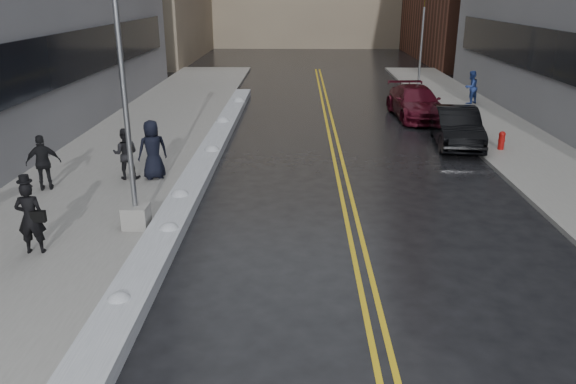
{
  "coord_description": "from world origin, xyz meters",
  "views": [
    {
      "loc": [
        0.99,
        -11.66,
        6.08
      ],
      "look_at": [
        0.73,
        1.62,
        1.3
      ],
      "focal_mm": 35.0,
      "sensor_mm": 36.0,
      "label": 1
    }
  ],
  "objects_px": {
    "pedestrian_c": "(153,150)",
    "car_black": "(456,127)",
    "traffic_signal": "(422,37)",
    "pedestrian_d": "(44,163)",
    "lamppost": "(129,140)",
    "car_maroon": "(416,103)",
    "fire_hydrant": "(502,139)",
    "pedestrian_fedora": "(30,218)",
    "pedestrian_east": "(471,87)",
    "pedestrian_b": "(126,154)"
  },
  "relations": [
    {
      "from": "pedestrian_c",
      "to": "car_maroon",
      "type": "relative_size",
      "value": 0.37
    },
    {
      "from": "pedestrian_b",
      "to": "car_black",
      "type": "height_order",
      "value": "pedestrian_b"
    },
    {
      "from": "fire_hydrant",
      "to": "pedestrian_d",
      "type": "distance_m",
      "value": 16.75
    },
    {
      "from": "pedestrian_c",
      "to": "pedestrian_east",
      "type": "xyz_separation_m",
      "value": [
        14.31,
        13.48,
        -0.09
      ]
    },
    {
      "from": "pedestrian_fedora",
      "to": "pedestrian_c",
      "type": "height_order",
      "value": "pedestrian_c"
    },
    {
      "from": "lamppost",
      "to": "pedestrian_b",
      "type": "bearing_deg",
      "value": 109.28
    },
    {
      "from": "pedestrian_d",
      "to": "car_maroon",
      "type": "height_order",
      "value": "pedestrian_d"
    },
    {
      "from": "lamppost",
      "to": "fire_hydrant",
      "type": "bearing_deg",
      "value": 33.04
    },
    {
      "from": "pedestrian_b",
      "to": "pedestrian_east",
      "type": "distance_m",
      "value": 20.34
    },
    {
      "from": "car_black",
      "to": "pedestrian_c",
      "type": "bearing_deg",
      "value": -150.41
    },
    {
      "from": "pedestrian_fedora",
      "to": "car_black",
      "type": "distance_m",
      "value": 16.71
    },
    {
      "from": "lamppost",
      "to": "car_black",
      "type": "height_order",
      "value": "lamppost"
    },
    {
      "from": "pedestrian_fedora",
      "to": "lamppost",
      "type": "bearing_deg",
      "value": -149.19
    },
    {
      "from": "lamppost",
      "to": "pedestrian_d",
      "type": "bearing_deg",
      "value": 141.37
    },
    {
      "from": "pedestrian_b",
      "to": "pedestrian_d",
      "type": "relative_size",
      "value": 0.97
    },
    {
      "from": "pedestrian_east",
      "to": "car_maroon",
      "type": "distance_m",
      "value": 4.78
    },
    {
      "from": "traffic_signal",
      "to": "pedestrian_d",
      "type": "height_order",
      "value": "traffic_signal"
    },
    {
      "from": "fire_hydrant",
      "to": "car_maroon",
      "type": "height_order",
      "value": "car_maroon"
    },
    {
      "from": "pedestrian_east",
      "to": "car_maroon",
      "type": "relative_size",
      "value": 0.34
    },
    {
      "from": "fire_hydrant",
      "to": "traffic_signal",
      "type": "xyz_separation_m",
      "value": [
        -0.5,
        14.0,
        2.85
      ]
    },
    {
      "from": "pedestrian_c",
      "to": "car_black",
      "type": "relative_size",
      "value": 0.42
    },
    {
      "from": "lamppost",
      "to": "car_black",
      "type": "distance_m",
      "value": 14.26
    },
    {
      "from": "fire_hydrant",
      "to": "traffic_signal",
      "type": "relative_size",
      "value": 0.12
    },
    {
      "from": "pedestrian_b",
      "to": "pedestrian_c",
      "type": "distance_m",
      "value": 0.91
    },
    {
      "from": "pedestrian_b",
      "to": "pedestrian_c",
      "type": "xyz_separation_m",
      "value": [
        0.9,
        0.03,
        0.13
      ]
    },
    {
      "from": "pedestrian_c",
      "to": "traffic_signal",
      "type": "bearing_deg",
      "value": -151.63
    },
    {
      "from": "pedestrian_d",
      "to": "car_black",
      "type": "bearing_deg",
      "value": -176.57
    },
    {
      "from": "pedestrian_east",
      "to": "fire_hydrant",
      "type": "bearing_deg",
      "value": 45.09
    },
    {
      "from": "pedestrian_east",
      "to": "car_black",
      "type": "xyz_separation_m",
      "value": [
        -2.98,
        -8.45,
        -0.27
      ]
    },
    {
      "from": "pedestrian_b",
      "to": "pedestrian_fedora",
      "type": "bearing_deg",
      "value": 78.93
    },
    {
      "from": "pedestrian_c",
      "to": "pedestrian_east",
      "type": "height_order",
      "value": "pedestrian_c"
    },
    {
      "from": "fire_hydrant",
      "to": "pedestrian_east",
      "type": "bearing_deg",
      "value": 81.23
    },
    {
      "from": "pedestrian_fedora",
      "to": "car_maroon",
      "type": "relative_size",
      "value": 0.33
    },
    {
      "from": "lamppost",
      "to": "pedestrian_d",
      "type": "xyz_separation_m",
      "value": [
        -3.66,
        2.93,
        -1.5
      ]
    },
    {
      "from": "car_black",
      "to": "pedestrian_east",
      "type": "bearing_deg",
      "value": 76.22
    },
    {
      "from": "pedestrian_b",
      "to": "lamppost",
      "type": "bearing_deg",
      "value": 104.19
    },
    {
      "from": "pedestrian_fedora",
      "to": "pedestrian_b",
      "type": "xyz_separation_m",
      "value": [
        0.59,
        5.66,
        -0.04
      ]
    },
    {
      "from": "fire_hydrant",
      "to": "car_maroon",
      "type": "bearing_deg",
      "value": 108.27
    },
    {
      "from": "pedestrian_fedora",
      "to": "pedestrian_d",
      "type": "xyz_separation_m",
      "value": [
        -1.64,
        4.5,
        -0.01
      ]
    },
    {
      "from": "lamppost",
      "to": "car_maroon",
      "type": "bearing_deg",
      "value": 54.96
    },
    {
      "from": "pedestrian_d",
      "to": "pedestrian_c",
      "type": "bearing_deg",
      "value": -179.01
    },
    {
      "from": "fire_hydrant",
      "to": "pedestrian_d",
      "type": "relative_size",
      "value": 0.41
    },
    {
      "from": "car_black",
      "to": "pedestrian_fedora",
      "type": "bearing_deg",
      "value": -134.45
    },
    {
      "from": "lamppost",
      "to": "pedestrian_east",
      "type": "xyz_separation_m",
      "value": [
        13.78,
        17.6,
        -1.48
      ]
    },
    {
      "from": "traffic_signal",
      "to": "pedestrian_c",
      "type": "xyz_separation_m",
      "value": [
        -12.33,
        -17.88,
        -2.27
      ]
    },
    {
      "from": "pedestrian_d",
      "to": "car_maroon",
      "type": "distance_m",
      "value": 18.02
    },
    {
      "from": "pedestrian_d",
      "to": "pedestrian_east",
      "type": "height_order",
      "value": "pedestrian_east"
    },
    {
      "from": "fire_hydrant",
      "to": "pedestrian_d",
      "type": "bearing_deg",
      "value": -162.36
    },
    {
      "from": "traffic_signal",
      "to": "lamppost",
      "type": "bearing_deg",
      "value": -118.21
    },
    {
      "from": "pedestrian_fedora",
      "to": "pedestrian_c",
      "type": "distance_m",
      "value": 5.88
    }
  ]
}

